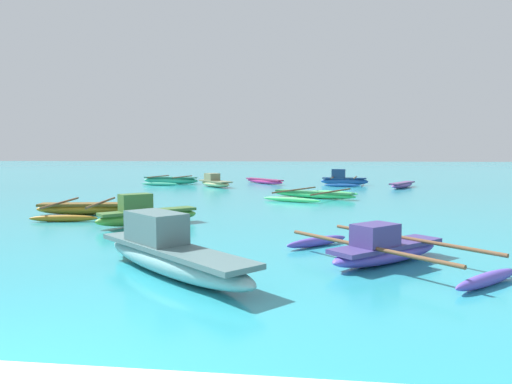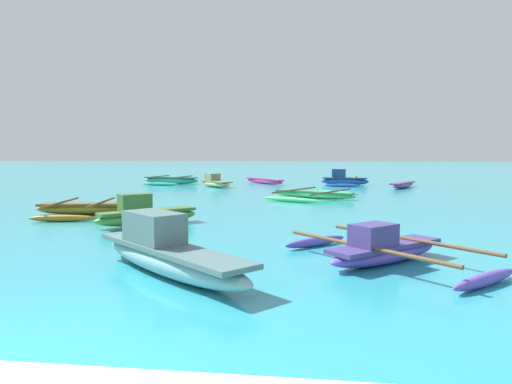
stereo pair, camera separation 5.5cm
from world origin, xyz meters
name	(u,v)px [view 2 (the right image)]	position (x,y,z in m)	size (l,w,h in m)	color
moored_boat_0	(264,181)	(-0.20, 27.30, 0.18)	(3.01, 3.53, 0.32)	#DA2F85
moored_boat_1	(313,194)	(2.97, 17.69, 0.17)	(4.27, 4.93, 0.36)	#46D970
moored_boat_2	(403,185)	(8.13, 24.54, 0.19)	(2.10, 3.21, 0.33)	#935BB4
moored_boat_3	(81,208)	(-4.49, 11.22, 0.20)	(2.92, 3.60, 0.43)	#9C6C19
moored_boat_4	(146,214)	(-1.62, 9.33, 0.31)	(2.51, 2.41, 0.88)	#549E38
moored_boat_5	(215,182)	(-2.84, 24.05, 0.28)	(2.61, 2.92, 0.80)	#C0C987
moored_boat_6	(344,180)	(4.90, 26.40, 0.32)	(2.99, 3.67, 1.01)	#1E53A6
moored_boat_7	(167,253)	(0.56, 4.48, 0.34)	(3.51, 3.23, 0.97)	#71AAAE
moored_boat_8	(171,180)	(-6.21, 26.13, 0.24)	(3.87, 3.49, 0.53)	#32B48A
moored_boat_9	(384,250)	(4.19, 5.66, 0.24)	(3.83, 3.94, 0.73)	#5D49BC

